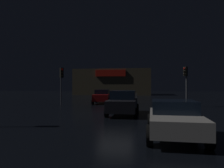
% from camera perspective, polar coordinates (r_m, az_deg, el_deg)
% --- Properties ---
extents(ground_plane, '(120.00, 120.00, 0.00)m').
position_cam_1_polar(ground_plane, '(15.34, 0.87, -7.87)').
color(ground_plane, black).
extents(store_building, '(16.35, 8.84, 5.52)m').
position_cam_1_polar(store_building, '(48.01, 0.42, 0.50)').
color(store_building, brown).
rests_on(store_building, ground).
extents(traffic_signal_main, '(0.42, 0.42, 3.75)m').
position_cam_1_polar(traffic_signal_main, '(21.19, 19.05, 1.47)').
color(traffic_signal_main, '#595B60').
rests_on(traffic_signal_main, ground).
extents(traffic_signal_opposite, '(0.43, 0.42, 3.82)m').
position_cam_1_polar(traffic_signal_opposite, '(22.51, -13.28, 2.02)').
color(traffic_signal_opposite, '#595B60').
rests_on(traffic_signal_opposite, ground).
extents(car_near, '(2.05, 4.50, 1.64)m').
position_cam_1_polar(car_near, '(14.83, 3.02, -4.96)').
color(car_near, black).
rests_on(car_near, ground).
extents(car_far, '(2.16, 4.08, 1.40)m').
position_cam_1_polar(car_far, '(8.66, 16.26, -8.66)').
color(car_far, silver).
rests_on(car_far, ground).
extents(car_crossing, '(2.13, 4.06, 1.55)m').
position_cam_1_polar(car_crossing, '(23.93, -2.63, -3.30)').
color(car_crossing, '#A51414').
rests_on(car_crossing, ground).
extents(bollard_kerb_a, '(0.09, 0.09, 1.16)m').
position_cam_1_polar(bollard_kerb_a, '(23.57, 6.50, -3.84)').
color(bollard_kerb_a, '#595B60').
rests_on(bollard_kerb_a, ground).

